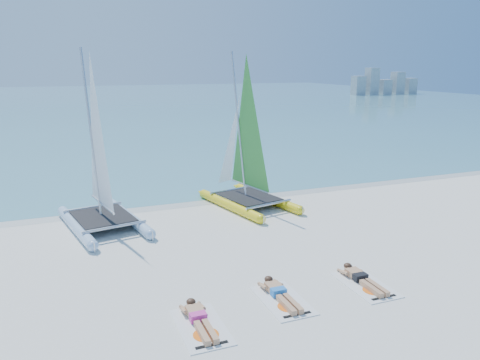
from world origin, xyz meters
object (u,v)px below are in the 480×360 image
object	(u,v)px
towel_b	(283,300)
towel_c	(365,285)
towel_a	(201,327)
sunbather_a	(199,318)
sunbather_c	(361,278)
catamaran_blue	(99,174)
sunbather_b	(279,293)
catamaran_yellow	(242,156)

from	to	relation	value
towel_b	towel_c	bearing A→B (deg)	-1.12
towel_a	towel_c	world-z (taller)	same
sunbather_a	sunbather_c	bearing A→B (deg)	4.68
towel_b	towel_c	size ratio (longest dim) A/B	1.00
towel_a	sunbather_c	size ratio (longest dim) A/B	1.07
catamaran_blue	sunbather_b	distance (m)	8.04
catamaran_yellow	catamaran_blue	bearing A→B (deg)	175.48
towel_a	towel_b	world-z (taller)	same
catamaran_yellow	towel_b	distance (m)	8.52
sunbather_b	towel_b	bearing A→B (deg)	-90.00
catamaran_yellow	towel_a	distance (m)	9.67
catamaran_yellow	towel_b	world-z (taller)	catamaran_yellow
towel_a	sunbather_c	xyz separation A→B (m)	(4.56, 0.57, 0.11)
sunbather_a	sunbather_b	xyz separation A→B (m)	(2.19, 0.42, 0.00)
catamaran_yellow	sunbather_b	xyz separation A→B (m)	(-2.12, -7.82, -1.87)
towel_a	sunbather_a	bearing A→B (deg)	90.00
catamaran_blue	towel_b	xyz separation A→B (m)	(3.54, -7.19, -1.89)
sunbather_a	sunbather_c	distance (m)	4.57
catamaran_blue	towel_a	xyz separation A→B (m)	(1.36, -7.60, -1.89)
towel_a	sunbather_c	world-z (taller)	sunbather_c
towel_c	sunbather_c	bearing A→B (deg)	90.00
catamaran_yellow	sunbather_a	xyz separation A→B (m)	(-4.31, -8.24, -1.87)
catamaran_blue	towel_a	bearing A→B (deg)	-90.85
sunbather_b	sunbather_c	world-z (taller)	same
catamaran_yellow	sunbather_c	size ratio (longest dim) A/B	3.65
catamaran_yellow	towel_b	bearing A→B (deg)	-117.68
sunbather_a	catamaran_yellow	bearing A→B (deg)	62.41
towel_a	towel_c	distance (m)	4.57
sunbather_b	towel_c	bearing A→B (deg)	-5.74
towel_a	sunbather_c	bearing A→B (deg)	7.07
sunbather_a	towel_c	world-z (taller)	sunbather_a
towel_a	sunbather_b	world-z (taller)	sunbather_b
catamaran_blue	towel_b	size ratio (longest dim) A/B	3.44
sunbather_a	towel_a	bearing A→B (deg)	-90.00
sunbather_c	sunbather_a	bearing A→B (deg)	-175.32
catamaran_blue	towel_b	distance (m)	8.23
towel_b	sunbather_c	bearing A→B (deg)	3.51
catamaran_blue	sunbather_c	size ratio (longest dim) A/B	3.69
towel_b	catamaran_blue	bearing A→B (deg)	116.23
catamaran_blue	catamaran_yellow	bearing A→B (deg)	-2.62
sunbather_b	sunbather_c	bearing A→B (deg)	-1.12
towel_c	towel_b	bearing A→B (deg)	178.88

